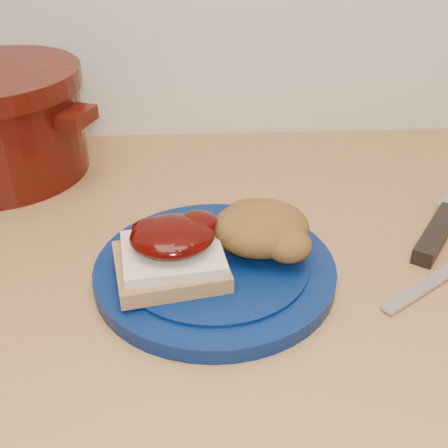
{
  "coord_description": "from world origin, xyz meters",
  "views": [
    {
      "loc": [
        -0.06,
        0.98,
        1.24
      ],
      "look_at": [
        -0.04,
        1.45,
        0.95
      ],
      "focal_mm": 45.0,
      "sensor_mm": 36.0,
      "label": 1
    }
  ],
  "objects": [
    {
      "name": "plate",
      "position": [
        -0.05,
        1.43,
        0.91
      ],
      "size": [
        0.26,
        0.26,
        0.02
      ],
      "primitive_type": "cylinder",
      "rotation": [
        0.0,
        0.0,
        0.09
      ],
      "color": "#041645",
      "rests_on": "wood_countertop"
    },
    {
      "name": "sandwich",
      "position": [
        -0.09,
        1.42,
        0.94
      ],
      "size": [
        0.12,
        0.11,
        0.05
      ],
      "rotation": [
        0.0,
        0.0,
        0.09
      ],
      "color": "olive",
      "rests_on": "plate"
    },
    {
      "name": "stuffing_mound",
      "position": [
        -0.0,
        1.45,
        0.94
      ],
      "size": [
        0.1,
        0.09,
        0.05
      ],
      "primitive_type": "ellipsoid",
      "rotation": [
        0.0,
        0.0,
        0.09
      ],
      "color": "brown",
      "rests_on": "plate"
    },
    {
      "name": "chef_knife",
      "position": [
        0.22,
        1.52,
        0.91
      ],
      "size": [
        0.21,
        0.27,
        0.02
      ],
      "rotation": [
        0.0,
        0.0,
        0.95
      ],
      "color": "black",
      "rests_on": "wood_countertop"
    },
    {
      "name": "butter_knife",
      "position": [
        0.18,
        1.42,
        0.9
      ],
      "size": [
        0.15,
        0.11,
        0.0
      ],
      "primitive_type": "cube",
      "rotation": [
        0.0,
        0.0,
        0.61
      ],
      "color": "silver",
      "rests_on": "wood_countertop"
    }
  ]
}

